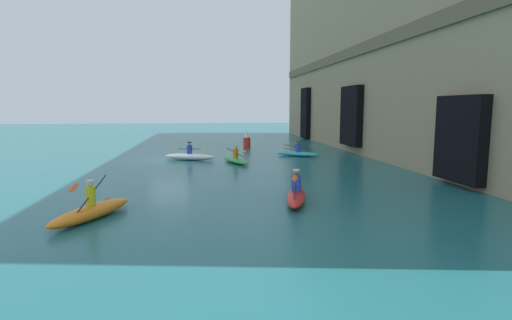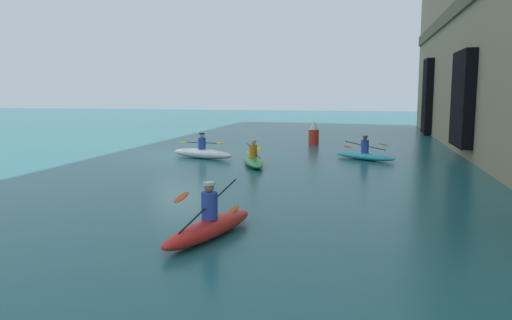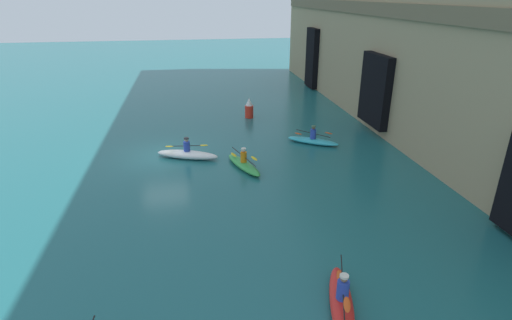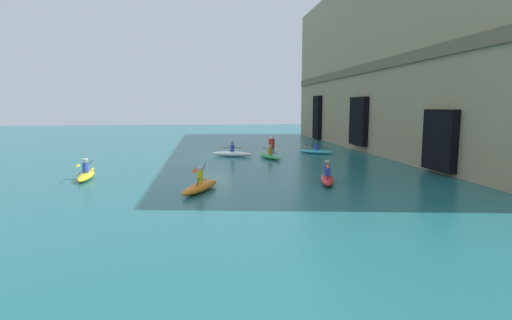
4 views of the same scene
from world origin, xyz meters
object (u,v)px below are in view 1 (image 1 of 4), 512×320
Objects in this scene: kayak_green at (236,160)px; kayak_cyan at (298,153)px; kayak_red at (296,195)px; marker_buoy at (247,140)px; kayak_white at (190,156)px; kayak_orange at (92,211)px.

kayak_cyan reaches higher than kayak_green.
kayak_cyan is 13.53m from kayak_red.
kayak_green is 8.99m from marker_buoy.
kayak_green is 0.98× the size of kayak_red.
kayak_white is (-1.77, -2.83, 0.04)m from kayak_green.
kayak_green is at bearing -11.08° from kayak_white.
kayak_white is 1.16× the size of kayak_cyan.
kayak_orange is 6.80m from kayak_red.
kayak_green is at bearing -157.20° from kayak_red.
kayak_orange is at bearing -79.65° from kayak_white.
kayak_red is at bearing -49.98° from kayak_white.
kayak_cyan is at bearing -78.03° from kayak_green.
kayak_cyan is at bearing 26.00° from marker_buoy.
kayak_white is 2.42× the size of marker_buoy.
kayak_white is 1.06× the size of kayak_red.
kayak_white is at bearing 15.25° from kayak_orange.
marker_buoy is (-19.12, 0.28, 0.41)m from kayak_red.
kayak_orange reaches higher than kayak_red.
marker_buoy is at bearing 7.00° from kayak_orange.
kayak_orange reaches higher than kayak_white.
kayak_red is (-1.32, 6.67, 0.00)m from kayak_orange.
kayak_white is 12.76m from kayak_red.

